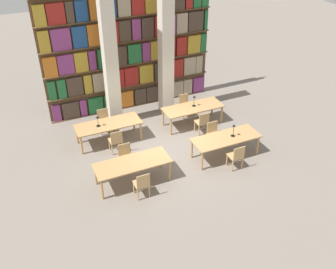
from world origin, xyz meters
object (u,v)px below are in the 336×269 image
Objects in this scene: pillar_center at (166,39)px; chair_0 at (142,184)px; chair_1 at (126,156)px; chair_4 at (116,140)px; desk_lamp_2 at (194,99)px; reading_table_2 at (108,125)px; reading_table_1 at (226,139)px; chair_7 at (185,105)px; desk_lamp_1 at (98,119)px; chair_5 at (104,120)px; pillar_left at (109,47)px; chair_3 at (214,133)px; chair_2 at (236,156)px; desk_lamp_0 at (234,128)px; reading_table_0 at (132,165)px; reading_table_3 at (193,109)px; chair_6 at (202,122)px.

pillar_center is 5.70m from chair_0.
chair_1 and chair_4 have the same top height.
reading_table_2 is at bearing 178.40° from desk_lamp_2.
reading_table_1 is 2.58× the size of chair_7.
desk_lamp_1 is at bearing 178.79° from desk_lamp_2.
chair_7 is (3.21, 3.72, 0.00)m from chair_0.
desk_lamp_2 reaches higher than chair_5.
pillar_center reaches higher than reading_table_2.
chair_3 is (2.66, -2.89, -2.52)m from pillar_left.
chair_0 is 3.20m from chair_2.
desk_lamp_0 reaches higher than chair_2.
desk_lamp_2 reaches higher than chair_7.
pillar_left is at bearing 81.10° from reading_table_0.
desk_lamp_1 is 0.93× the size of desk_lamp_2.
reading_table_0 is 3.94m from reading_table_3.
reading_table_2 is 0.74m from chair_5.
chair_7 is (3.60, 0.59, -0.53)m from desk_lamp_1.
chair_2 reaches higher than reading_table_2.
desk_lamp_0 is (0.28, 0.70, 0.56)m from chair_2.
chair_0 is (-2.68, -4.35, -2.52)m from pillar_center.
chair_0 is at bearing -179.59° from chair_2.
chair_7 is at bearing -144.51° from chair_1.
chair_4 is at bearing 177.49° from chair_6.
chair_2 reaches higher than reading_table_0.
reading_table_0 is at bearing -144.53° from reading_table_3.
desk_lamp_0 is at bearing 0.02° from reading_table_0.
reading_table_2 is 2.58× the size of chair_5.
desk_lamp_1 is 0.18× the size of reading_table_3.
chair_5 is 0.98m from desk_lamp_1.
reading_table_0 is at bearing 89.78° from chair_5.
reading_table_2 is at bearing 136.12° from chair_2.
desk_lamp_0 is 0.20× the size of reading_table_3.
reading_table_3 is at bearing 87.97° from chair_7.
reading_table_0 is 2.43m from reading_table_2.
chair_6 is at bearing -14.79° from reading_table_2.
chair_3 is at bearing -24.94° from desk_lamp_1.
desk_lamp_0 reaches higher than chair_3.
chair_1 is 3.94m from chair_7.
chair_4 is at bearing 143.18° from chair_2.
pillar_left is 4.35m from reading_table_0.
desk_lamp_0 is at bearing 95.16° from chair_7.
chair_0 is at bearing -121.66° from pillar_center.
chair_0 is at bearing 24.55° from chair_3.
reading_table_0 is at bearing -144.49° from desk_lamp_2.
chair_3 is at bearing -27.43° from reading_table_2.
chair_6 is 0.95m from desk_lamp_2.
reading_table_3 is (-0.02, 1.54, 0.19)m from chair_3.
desk_lamp_1 is at bearing 148.11° from desk_lamp_0.
chair_1 is 0.39× the size of reading_table_1.
chair_5 is at bearing 136.12° from reading_table_1.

